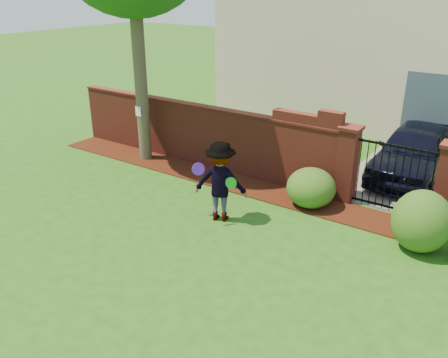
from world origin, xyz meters
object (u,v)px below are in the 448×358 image
Objects in this scene: car at (412,154)px; frisbee_purple at (198,169)px; frisbee_green at (231,183)px; man at (220,182)px.

frisbee_purple is (-3.11, -5.26, 0.60)m from car.
car is at bearing 59.44° from frisbee_purple.
car is 16.28× the size of frisbee_green.
man is 7.05× the size of frisbee_green.
frisbee_green is (0.54, 0.43, -0.34)m from frisbee_purple.
frisbee_purple is at bearing -120.24° from car.
frisbee_purple is 1.05× the size of frisbee_green.
frisbee_purple reaches higher than car.
car is 15.47× the size of frisbee_purple.
frisbee_green is at bearing 153.88° from man.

